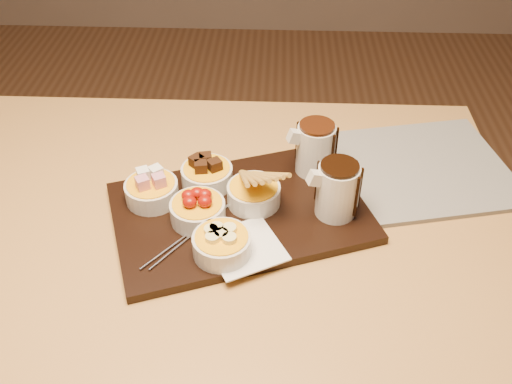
{
  "coord_description": "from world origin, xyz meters",
  "views": [
    {
      "loc": [
        0.14,
        -0.81,
        1.47
      ],
      "look_at": [
        0.11,
        -0.02,
        0.81
      ],
      "focal_mm": 40.0,
      "sensor_mm": 36.0,
      "label": 1
    }
  ],
  "objects_px": {
    "pitcher_dark_chocolate": "(337,191)",
    "serving_board": "(240,212)",
    "dining_table": "(203,246)",
    "pitcher_milk_chocolate": "(315,149)",
    "newspaper": "(412,169)",
    "bowl_strawberries": "(198,211)"
  },
  "relations": [
    {
      "from": "bowl_strawberries",
      "to": "newspaper",
      "type": "xyz_separation_m",
      "value": [
        0.42,
        0.18,
        -0.03
      ]
    },
    {
      "from": "bowl_strawberries",
      "to": "serving_board",
      "type": "bearing_deg",
      "value": 23.26
    },
    {
      "from": "newspaper",
      "to": "pitcher_milk_chocolate",
      "type": "bearing_deg",
      "value": 175.42
    },
    {
      "from": "pitcher_dark_chocolate",
      "to": "pitcher_milk_chocolate",
      "type": "xyz_separation_m",
      "value": [
        -0.03,
        0.13,
        0.0
      ]
    },
    {
      "from": "serving_board",
      "to": "bowl_strawberries",
      "type": "height_order",
      "value": "bowl_strawberries"
    },
    {
      "from": "dining_table",
      "to": "serving_board",
      "type": "relative_size",
      "value": 2.61
    },
    {
      "from": "serving_board",
      "to": "pitcher_milk_chocolate",
      "type": "xyz_separation_m",
      "value": [
        0.14,
        0.12,
        0.06
      ]
    },
    {
      "from": "pitcher_dark_chocolate",
      "to": "newspaper",
      "type": "relative_size",
      "value": 0.27
    },
    {
      "from": "pitcher_milk_chocolate",
      "to": "newspaper",
      "type": "bearing_deg",
      "value": -12.04
    },
    {
      "from": "bowl_strawberries",
      "to": "newspaper",
      "type": "bearing_deg",
      "value": 23.66
    },
    {
      "from": "pitcher_dark_chocolate",
      "to": "serving_board",
      "type": "bearing_deg",
      "value": 160.02
    },
    {
      "from": "pitcher_milk_chocolate",
      "to": "bowl_strawberries",
      "type": "bearing_deg",
      "value": -163.61
    },
    {
      "from": "dining_table",
      "to": "pitcher_milk_chocolate",
      "type": "bearing_deg",
      "value": 26.59
    },
    {
      "from": "dining_table",
      "to": "bowl_strawberries",
      "type": "relative_size",
      "value": 12.0
    },
    {
      "from": "serving_board",
      "to": "newspaper",
      "type": "xyz_separation_m",
      "value": [
        0.35,
        0.15,
        -0.0
      ]
    },
    {
      "from": "dining_table",
      "to": "bowl_strawberries",
      "type": "distance_m",
      "value": 0.14
    },
    {
      "from": "pitcher_dark_chocolate",
      "to": "newspaper",
      "type": "distance_m",
      "value": 0.24
    },
    {
      "from": "dining_table",
      "to": "newspaper",
      "type": "relative_size",
      "value": 3.12
    },
    {
      "from": "dining_table",
      "to": "bowl_strawberries",
      "type": "bearing_deg",
      "value": -84.56
    },
    {
      "from": "bowl_strawberries",
      "to": "pitcher_milk_chocolate",
      "type": "bearing_deg",
      "value": 36.07
    },
    {
      "from": "newspaper",
      "to": "pitcher_dark_chocolate",
      "type": "bearing_deg",
      "value": -150.28
    },
    {
      "from": "bowl_strawberries",
      "to": "pitcher_dark_chocolate",
      "type": "relative_size",
      "value": 0.97
    }
  ]
}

